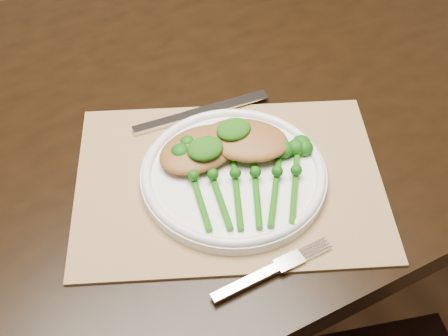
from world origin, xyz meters
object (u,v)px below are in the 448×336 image
dining_table (188,235)px  placemat (229,181)px  dinner_plate (234,174)px  broccolini_bundle (246,188)px  chicken_fillet_left (199,149)px

dining_table → placemat: 0.42m
dining_table → dinner_plate: (-0.01, -0.20, 0.39)m
placemat → broccolini_bundle: 0.05m
dinner_plate → chicken_fillet_left: bearing=115.1°
dining_table → dinner_plate: size_ratio=5.93×
dining_table → placemat: (-0.02, -0.20, 0.37)m
dinner_plate → broccolini_bundle: size_ratio=1.17×
placemat → chicken_fillet_left: bearing=137.3°
dinner_plate → broccolini_bundle: (-0.00, -0.04, 0.01)m
dining_table → broccolini_bundle: broccolini_bundle is taller
dining_table → dinner_plate: 0.44m
dining_table → chicken_fillet_left: chicken_fillet_left is taller
dinner_plate → chicken_fillet_left: (-0.03, 0.06, 0.02)m
dinner_plate → dining_table: bearing=87.1°
broccolini_bundle → chicken_fillet_left: bearing=130.2°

